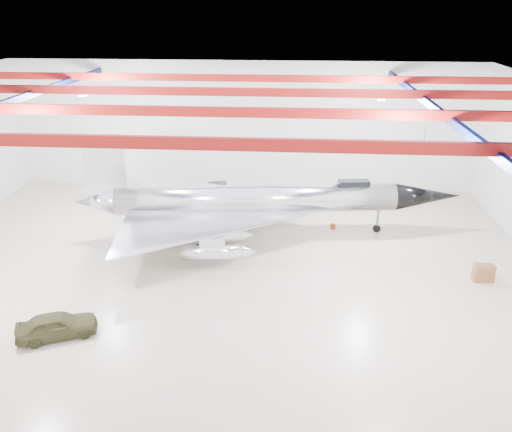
{
  "coord_description": "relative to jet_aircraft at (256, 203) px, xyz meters",
  "views": [
    {
      "loc": [
        4.43,
        -27.4,
        15.36
      ],
      "look_at": [
        2.15,
        2.0,
        2.71
      ],
      "focal_mm": 35.0,
      "sensor_mm": 36.0,
      "label": 1
    }
  ],
  "objects": [
    {
      "name": "ceiling_structure",
      "position": [
        -1.88,
        -4.99,
        7.88
      ],
      "size": [
        39.5,
        29.5,
        1.08
      ],
      "color": "maroon",
      "rests_on": "ceiling"
    },
    {
      "name": "tool_chest",
      "position": [
        5.62,
        1.43,
        -2.27
      ],
      "size": [
        0.46,
        0.46,
        0.35
      ],
      "primitive_type": "cylinder",
      "rotation": [
        0.0,
        0.0,
        -0.21
      ],
      "color": "#A42010",
      "rests_on": "floor"
    },
    {
      "name": "jet_aircraft",
      "position": [
        0.0,
        0.0,
        0.0
      ],
      "size": [
        27.27,
        17.34,
        7.44
      ],
      "rotation": [
        0.0,
        0.0,
        0.12
      ],
      "color": "silver",
      "rests_on": "floor"
    },
    {
      "name": "spares_box",
      "position": [
        -2.18,
        2.3,
        -2.25
      ],
      "size": [
        0.48,
        0.48,
        0.38
      ],
      "primitive_type": "cylinder",
      "rotation": [
        0.0,
        0.0,
        -0.14
      ],
      "color": "#59595B",
      "rests_on": "floor"
    },
    {
      "name": "wall_back",
      "position": [
        -1.88,
        10.01,
        3.06
      ],
      "size": [
        40.0,
        0.0,
        40.0
      ],
      "primitive_type": "plane",
      "rotation": [
        1.57,
        0.0,
        0.0
      ],
      "color": "silver",
      "rests_on": "floor"
    },
    {
      "name": "oil_barrel",
      "position": [
        -2.4,
        0.36,
        -2.23
      ],
      "size": [
        0.64,
        0.53,
        0.43
      ],
      "primitive_type": "cube",
      "rotation": [
        0.0,
        0.0,
        -0.07
      ],
      "color": "olive",
      "rests_on": "floor"
    },
    {
      "name": "crate_small",
      "position": [
        -7.91,
        3.49,
        -2.29
      ],
      "size": [
        0.45,
        0.37,
        0.3
      ],
      "primitive_type": "cube",
      "rotation": [
        0.0,
        0.0,
        0.07
      ],
      "color": "#59595B",
      "rests_on": "floor"
    },
    {
      "name": "jeep",
      "position": [
        -8.9,
        -12.66,
        -1.79
      ],
      "size": [
        4.13,
        2.93,
        1.31
      ],
      "primitive_type": "imported",
      "rotation": [
        0.0,
        0.0,
        1.98
      ],
      "color": "#383A1D",
      "rests_on": "floor"
    },
    {
      "name": "floor",
      "position": [
        -1.88,
        -4.99,
        -2.44
      ],
      "size": [
        40.0,
        40.0,
        0.0
      ],
      "primitive_type": "plane",
      "color": "#B9B193",
      "rests_on": "ground"
    },
    {
      "name": "toolbox_red",
      "position": [
        -1.9,
        1.18,
        -2.28
      ],
      "size": [
        0.55,
        0.5,
        0.31
      ],
      "primitive_type": "cube",
      "rotation": [
        0.0,
        0.0,
        -0.4
      ],
      "color": "#A42010",
      "rests_on": "floor"
    },
    {
      "name": "desk",
      "position": [
        14.07,
        -5.46,
        -1.9
      ],
      "size": [
        1.2,
        0.63,
        1.08
      ],
      "primitive_type": "cube",
      "rotation": [
        0.0,
        0.0,
        0.04
      ],
      "color": "brown",
      "rests_on": "floor"
    },
    {
      "name": "parts_bin",
      "position": [
        -1.06,
        3.06,
        -2.2
      ],
      "size": [
        0.82,
        0.73,
        0.48
      ],
      "primitive_type": "cube",
      "rotation": [
        0.0,
        0.0,
        0.31
      ],
      "color": "olive",
      "rests_on": "floor"
    },
    {
      "name": "ceiling",
      "position": [
        -1.88,
        -4.99,
        8.56
      ],
      "size": [
        40.0,
        40.0,
        0.0
      ],
      "primitive_type": "plane",
      "rotation": [
        3.14,
        0.0,
        0.0
      ],
      "color": "#0A0F38",
      "rests_on": "wall_back"
    }
  ]
}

